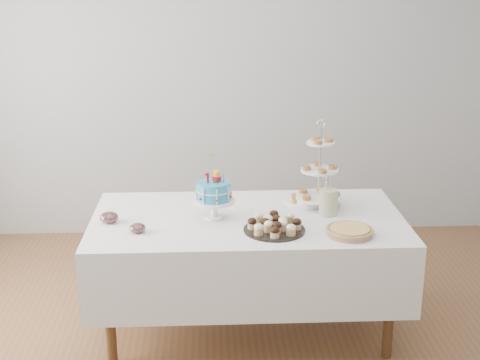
{
  "coord_description": "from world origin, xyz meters",
  "views": [
    {
      "loc": [
        -0.23,
        -3.54,
        2.24
      ],
      "look_at": [
        -0.05,
        0.3,
        1.01
      ],
      "focal_mm": 50.0,
      "sensor_mm": 36.0,
      "label": 1
    }
  ],
  "objects_px": {
    "birthday_cake": "(214,201)",
    "jam_bowl_a": "(109,218)",
    "tiered_stand": "(320,171)",
    "table": "(247,251)",
    "plate_stack": "(309,201)",
    "jam_bowl_b": "(138,228)",
    "cupcake_tray": "(274,224)",
    "pie": "(350,231)",
    "pastry_plate": "(305,200)",
    "utensil_pitcher": "(328,201)"
  },
  "relations": [
    {
      "from": "jam_bowl_a",
      "to": "jam_bowl_b",
      "type": "relative_size",
      "value": 1.18
    },
    {
      "from": "pie",
      "to": "utensil_pitcher",
      "type": "distance_m",
      "value": 0.35
    },
    {
      "from": "table",
      "to": "pastry_plate",
      "type": "bearing_deg",
      "value": 33.64
    },
    {
      "from": "jam_bowl_a",
      "to": "cupcake_tray",
      "type": "bearing_deg",
      "value": -10.44
    },
    {
      "from": "plate_stack",
      "to": "utensil_pitcher",
      "type": "bearing_deg",
      "value": -61.84
    },
    {
      "from": "cupcake_tray",
      "to": "pastry_plate",
      "type": "bearing_deg",
      "value": 63.22
    },
    {
      "from": "utensil_pitcher",
      "to": "jam_bowl_a",
      "type": "bearing_deg",
      "value": 176.38
    },
    {
      "from": "birthday_cake",
      "to": "jam_bowl_a",
      "type": "bearing_deg",
      "value": 174.55
    },
    {
      "from": "cupcake_tray",
      "to": "jam_bowl_a",
      "type": "distance_m",
      "value": 1.0
    },
    {
      "from": "jam_bowl_b",
      "to": "pastry_plate",
      "type": "bearing_deg",
      "value": 24.5
    },
    {
      "from": "tiered_stand",
      "to": "utensil_pitcher",
      "type": "bearing_deg",
      "value": -78.27
    },
    {
      "from": "tiered_stand",
      "to": "plate_stack",
      "type": "height_order",
      "value": "tiered_stand"
    },
    {
      "from": "birthday_cake",
      "to": "utensil_pitcher",
      "type": "bearing_deg",
      "value": -7.08
    },
    {
      "from": "pie",
      "to": "pastry_plate",
      "type": "xyz_separation_m",
      "value": [
        -0.18,
        0.57,
        -0.01
      ]
    },
    {
      "from": "pastry_plate",
      "to": "birthday_cake",
      "type": "bearing_deg",
      "value": -156.04
    },
    {
      "from": "birthday_cake",
      "to": "tiered_stand",
      "type": "height_order",
      "value": "tiered_stand"
    },
    {
      "from": "cupcake_tray",
      "to": "jam_bowl_a",
      "type": "bearing_deg",
      "value": 169.56
    },
    {
      "from": "pastry_plate",
      "to": "jam_bowl_a",
      "type": "xyz_separation_m",
      "value": [
        -1.23,
        -0.31,
        0.01
      ]
    },
    {
      "from": "pie",
      "to": "jam_bowl_a",
      "type": "bearing_deg",
      "value": 169.35
    },
    {
      "from": "birthday_cake",
      "to": "plate_stack",
      "type": "distance_m",
      "value": 0.65
    },
    {
      "from": "tiered_stand",
      "to": "jam_bowl_a",
      "type": "height_order",
      "value": "tiered_stand"
    },
    {
      "from": "plate_stack",
      "to": "pastry_plate",
      "type": "distance_m",
      "value": 0.07
    },
    {
      "from": "plate_stack",
      "to": "utensil_pitcher",
      "type": "distance_m",
      "value": 0.2
    },
    {
      "from": "cupcake_tray",
      "to": "jam_bowl_b",
      "type": "height_order",
      "value": "cupcake_tray"
    },
    {
      "from": "tiered_stand",
      "to": "birthday_cake",
      "type": "bearing_deg",
      "value": -164.48
    },
    {
      "from": "plate_stack",
      "to": "jam_bowl_b",
      "type": "height_order",
      "value": "plate_stack"
    },
    {
      "from": "birthday_cake",
      "to": "jam_bowl_b",
      "type": "xyz_separation_m",
      "value": [
        -0.45,
        -0.21,
        -0.08
      ]
    },
    {
      "from": "pie",
      "to": "pastry_plate",
      "type": "distance_m",
      "value": 0.6
    },
    {
      "from": "jam_bowl_a",
      "to": "jam_bowl_b",
      "type": "height_order",
      "value": "jam_bowl_a"
    },
    {
      "from": "jam_bowl_b",
      "to": "utensil_pitcher",
      "type": "height_order",
      "value": "utensil_pitcher"
    },
    {
      "from": "pie",
      "to": "jam_bowl_b",
      "type": "distance_m",
      "value": 1.23
    },
    {
      "from": "pie",
      "to": "jam_bowl_b",
      "type": "height_order",
      "value": "jam_bowl_b"
    },
    {
      "from": "jam_bowl_a",
      "to": "utensil_pitcher",
      "type": "bearing_deg",
      "value": 2.92
    },
    {
      "from": "plate_stack",
      "to": "pie",
      "type": "bearing_deg",
      "value": -72.39
    },
    {
      "from": "birthday_cake",
      "to": "pastry_plate",
      "type": "distance_m",
      "value": 0.66
    },
    {
      "from": "pie",
      "to": "tiered_stand",
      "type": "height_order",
      "value": "tiered_stand"
    },
    {
      "from": "plate_stack",
      "to": "table",
      "type": "bearing_deg",
      "value": -155.16
    },
    {
      "from": "table",
      "to": "cupcake_tray",
      "type": "xyz_separation_m",
      "value": [
        0.14,
        -0.23,
        0.27
      ]
    },
    {
      "from": "jam_bowl_b",
      "to": "jam_bowl_a",
      "type": "bearing_deg",
      "value": 138.0
    },
    {
      "from": "table",
      "to": "plate_stack",
      "type": "distance_m",
      "value": 0.52
    },
    {
      "from": "pie",
      "to": "jam_bowl_b",
      "type": "relative_size",
      "value": 2.9
    },
    {
      "from": "plate_stack",
      "to": "jam_bowl_b",
      "type": "relative_size",
      "value": 1.72
    },
    {
      "from": "pie",
      "to": "utensil_pitcher",
      "type": "relative_size",
      "value": 1.1
    },
    {
      "from": "pie",
      "to": "tiered_stand",
      "type": "xyz_separation_m",
      "value": [
        -0.1,
        0.49,
        0.21
      ]
    },
    {
      "from": "birthday_cake",
      "to": "jam_bowl_a",
      "type": "relative_size",
      "value": 3.54
    },
    {
      "from": "pastry_plate",
      "to": "table",
      "type": "bearing_deg",
      "value": -146.36
    },
    {
      "from": "tiered_stand",
      "to": "jam_bowl_a",
      "type": "xyz_separation_m",
      "value": [
        -1.31,
        -0.23,
        -0.21
      ]
    },
    {
      "from": "tiered_stand",
      "to": "table",
      "type": "bearing_deg",
      "value": -158.76
    },
    {
      "from": "utensil_pitcher",
      "to": "pie",
      "type": "bearing_deg",
      "value": -84.84
    },
    {
      "from": "tiered_stand",
      "to": "pie",
      "type": "bearing_deg",
      "value": -78.28
    }
  ]
}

